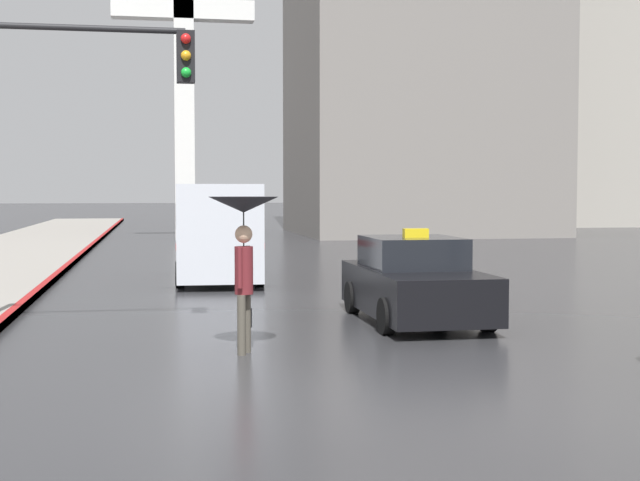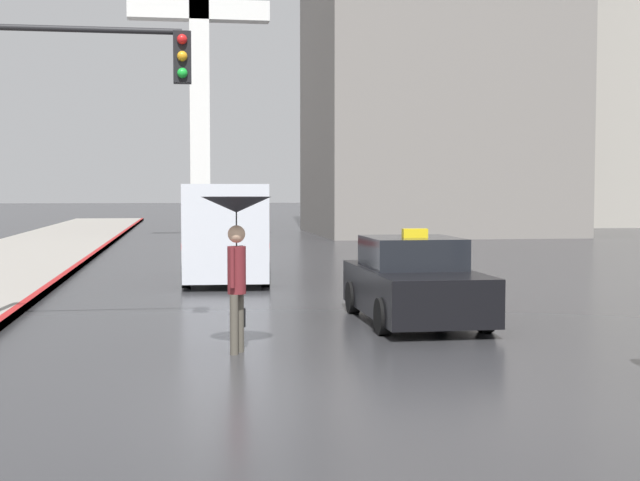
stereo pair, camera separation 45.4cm
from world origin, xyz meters
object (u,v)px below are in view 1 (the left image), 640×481
(pedestrian_with_umbrella, at_px, (244,228))
(taxi, at_px, (415,283))
(ambulance_van, at_px, (218,227))
(traffic_light, at_px, (54,108))
(monument_cross, at_px, (184,59))

(pedestrian_with_umbrella, bearing_deg, taxi, -26.67)
(ambulance_van, xyz_separation_m, traffic_light, (-3.07, -8.72, 2.22))
(pedestrian_with_umbrella, xyz_separation_m, traffic_light, (-2.74, 1.68, 1.79))
(taxi, relative_size, ambulance_van, 0.76)
(ambulance_van, distance_m, pedestrian_with_umbrella, 10.41)
(traffic_light, relative_size, monument_cross, 0.35)
(taxi, distance_m, traffic_light, 6.74)
(taxi, bearing_deg, traffic_light, 8.55)
(monument_cross, bearing_deg, pedestrian_with_umbrella, -90.10)
(ambulance_van, bearing_deg, pedestrian_with_umbrella, 90.94)
(pedestrian_with_umbrella, bearing_deg, ambulance_van, 23.20)
(traffic_light, bearing_deg, pedestrian_with_umbrella, -31.55)
(ambulance_van, height_order, traffic_light, traffic_light)
(traffic_light, bearing_deg, ambulance_van, 70.57)
(taxi, height_order, monument_cross, monument_cross)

